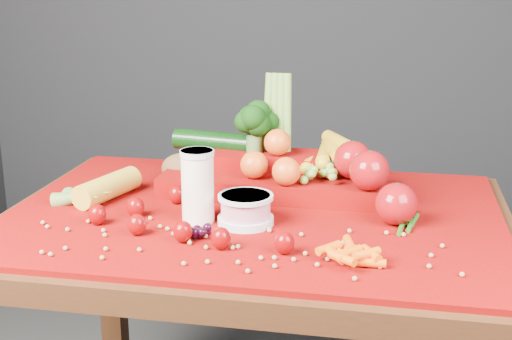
% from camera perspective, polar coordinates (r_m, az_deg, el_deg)
% --- Properties ---
extents(table, '(1.10, 0.80, 0.75)m').
position_cam_1_polar(table, '(1.58, -0.14, -7.01)').
color(table, '#32180B').
rests_on(table, ground).
extents(red_cloth, '(1.05, 0.75, 0.01)m').
position_cam_1_polar(red_cloth, '(1.54, -0.14, -3.56)').
color(red_cloth, '#7F0404').
rests_on(red_cloth, table).
extents(milk_glass, '(0.07, 0.07, 0.15)m').
position_cam_1_polar(milk_glass, '(1.46, -4.69, -1.09)').
color(milk_glass, white).
rests_on(milk_glass, red_cloth).
extents(yogurt_bowl, '(0.12, 0.12, 0.06)m').
position_cam_1_polar(yogurt_bowl, '(1.46, -0.84, -3.09)').
color(yogurt_bowl, silver).
rests_on(yogurt_bowl, red_cloth).
extents(strawberry_scatter, '(0.44, 0.28, 0.05)m').
position_cam_1_polar(strawberry_scatter, '(1.43, -6.57, -3.95)').
color(strawberry_scatter, '#7D0901').
rests_on(strawberry_scatter, red_cloth).
extents(dark_grape_cluster, '(0.06, 0.05, 0.03)m').
position_cam_1_polar(dark_grape_cluster, '(1.40, -4.53, -4.94)').
color(dark_grape_cluster, black).
rests_on(dark_grape_cluster, red_cloth).
extents(soybean_scatter, '(0.84, 0.24, 0.01)m').
position_cam_1_polar(soybean_scatter, '(1.36, -1.79, -5.91)').
color(soybean_scatter, tan).
rests_on(soybean_scatter, red_cloth).
extents(corn_ear, '(0.23, 0.26, 0.06)m').
position_cam_1_polar(corn_ear, '(1.63, -13.08, -1.86)').
color(corn_ear, gold).
rests_on(corn_ear, red_cloth).
extents(potato, '(0.11, 0.08, 0.08)m').
position_cam_1_polar(potato, '(1.74, -5.80, 0.12)').
color(potato, brown).
rests_on(potato, red_cloth).
extents(baby_carrot_pile, '(0.17, 0.18, 0.03)m').
position_cam_1_polar(baby_carrot_pile, '(1.30, 7.19, -6.56)').
color(baby_carrot_pile, '#EA5A08').
rests_on(baby_carrot_pile, red_cloth).
extents(green_bean_pile, '(0.14, 0.12, 0.01)m').
position_cam_1_polar(green_bean_pile, '(1.51, 11.71, -3.98)').
color(green_bean_pile, '#245B14').
rests_on(green_bean_pile, red_cloth).
extents(produce_mound, '(0.60, 0.37, 0.27)m').
position_cam_1_polar(produce_mound, '(1.66, 2.73, 0.16)').
color(produce_mound, '#7F0404').
rests_on(produce_mound, red_cloth).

